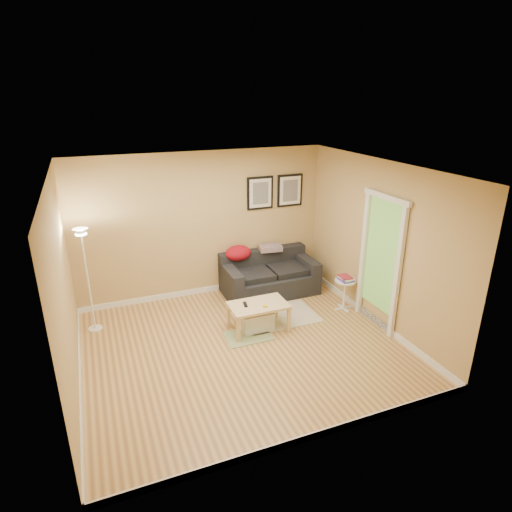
% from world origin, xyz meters
% --- Properties ---
extents(floor, '(4.50, 4.50, 0.00)m').
position_xyz_m(floor, '(0.00, 0.00, 0.00)').
color(floor, tan).
rests_on(floor, ground).
extents(ceiling, '(4.50, 4.50, 0.00)m').
position_xyz_m(ceiling, '(0.00, 0.00, 2.60)').
color(ceiling, white).
rests_on(ceiling, wall_back).
extents(wall_back, '(4.50, 0.00, 4.50)m').
position_xyz_m(wall_back, '(0.00, 2.00, 1.30)').
color(wall_back, tan).
rests_on(wall_back, ground).
extents(wall_front, '(4.50, 0.00, 4.50)m').
position_xyz_m(wall_front, '(0.00, -2.00, 1.30)').
color(wall_front, tan).
rests_on(wall_front, ground).
extents(wall_left, '(0.00, 4.00, 4.00)m').
position_xyz_m(wall_left, '(-2.25, 0.00, 1.30)').
color(wall_left, tan).
rests_on(wall_left, ground).
extents(wall_right, '(0.00, 4.00, 4.00)m').
position_xyz_m(wall_right, '(2.25, 0.00, 1.30)').
color(wall_right, tan).
rests_on(wall_right, ground).
extents(baseboard_back, '(4.50, 0.02, 0.10)m').
position_xyz_m(baseboard_back, '(0.00, 1.99, 0.05)').
color(baseboard_back, white).
rests_on(baseboard_back, ground).
extents(baseboard_front, '(4.50, 0.02, 0.10)m').
position_xyz_m(baseboard_front, '(0.00, -1.99, 0.05)').
color(baseboard_front, white).
rests_on(baseboard_front, ground).
extents(baseboard_left, '(0.02, 4.00, 0.10)m').
position_xyz_m(baseboard_left, '(-2.24, 0.00, 0.05)').
color(baseboard_left, white).
rests_on(baseboard_left, ground).
extents(baseboard_right, '(0.02, 4.00, 0.10)m').
position_xyz_m(baseboard_right, '(2.24, 0.00, 0.05)').
color(baseboard_right, white).
rests_on(baseboard_right, ground).
extents(sofa, '(1.70, 0.90, 0.75)m').
position_xyz_m(sofa, '(1.09, 1.53, 0.38)').
color(sofa, black).
rests_on(sofa, ground).
extents(red_throw, '(0.48, 0.36, 0.28)m').
position_xyz_m(red_throw, '(0.58, 1.79, 0.77)').
color(red_throw, maroon).
rests_on(red_throw, sofa).
extents(plaid_throw, '(0.45, 0.32, 0.10)m').
position_xyz_m(plaid_throw, '(1.22, 1.80, 0.78)').
color(plaid_throw, tan).
rests_on(plaid_throw, sofa).
extents(framed_print_left, '(0.50, 0.04, 0.60)m').
position_xyz_m(framed_print_left, '(1.08, 1.98, 1.80)').
color(framed_print_left, black).
rests_on(framed_print_left, wall_back).
extents(framed_print_right, '(0.50, 0.04, 0.60)m').
position_xyz_m(framed_print_right, '(1.68, 1.98, 1.80)').
color(framed_print_right, black).
rests_on(framed_print_right, wall_back).
extents(area_rug, '(1.25, 0.85, 0.01)m').
position_xyz_m(area_rug, '(0.87, 0.62, 0.01)').
color(area_rug, beige).
rests_on(area_rug, ground).
extents(green_runner, '(0.70, 0.50, 0.01)m').
position_xyz_m(green_runner, '(0.17, 0.24, 0.01)').
color(green_runner, '#668C4C').
rests_on(green_runner, ground).
extents(coffee_table, '(1.02, 0.79, 0.45)m').
position_xyz_m(coffee_table, '(0.39, 0.36, 0.22)').
color(coffee_table, beige).
rests_on(coffee_table, ground).
extents(remote_control, '(0.08, 0.17, 0.02)m').
position_xyz_m(remote_control, '(0.20, 0.41, 0.46)').
color(remote_control, black).
rests_on(remote_control, coffee_table).
extents(tape_roll, '(0.07, 0.07, 0.03)m').
position_xyz_m(tape_roll, '(0.45, 0.24, 0.46)').
color(tape_roll, yellow).
rests_on(tape_roll, coffee_table).
extents(storage_bin, '(0.51, 0.37, 0.31)m').
position_xyz_m(storage_bin, '(0.37, 0.40, 0.16)').
color(storage_bin, white).
rests_on(storage_bin, ground).
extents(side_table, '(0.36, 0.36, 0.54)m').
position_xyz_m(side_table, '(2.02, 0.45, 0.27)').
color(side_table, white).
rests_on(side_table, ground).
extents(book_stack, '(0.21, 0.27, 0.08)m').
position_xyz_m(book_stack, '(2.02, 0.45, 0.58)').
color(book_stack, '#433195').
rests_on(book_stack, side_table).
extents(floor_lamp, '(0.22, 0.22, 1.67)m').
position_xyz_m(floor_lamp, '(-2.00, 1.33, 0.79)').
color(floor_lamp, white).
rests_on(floor_lamp, ground).
extents(doorway, '(0.12, 1.01, 2.13)m').
position_xyz_m(doorway, '(2.20, -0.15, 1.02)').
color(doorway, white).
rests_on(doorway, ground).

